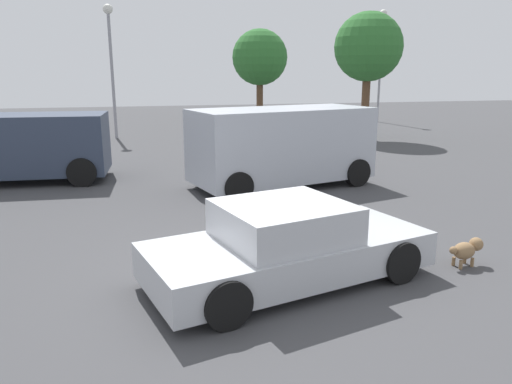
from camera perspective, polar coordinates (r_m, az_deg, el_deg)
ground_plane at (r=7.65m, az=0.47°, el=-9.79°), size 80.00×80.00×0.00m
sedan_foreground at (r=7.30m, az=3.71°, el=-6.27°), size 4.56×2.77×1.22m
dog at (r=8.64m, az=23.48°, el=-6.19°), size 0.67×0.34×0.45m
van_white at (r=13.30m, az=3.02°, el=5.57°), size 5.23×3.24×2.13m
suv_dark at (r=15.38m, az=-25.74°, el=4.96°), size 4.75×2.41×1.92m
light_post_near at (r=24.24m, az=-16.69°, el=15.85°), size 0.44×0.44×6.06m
light_post_far at (r=32.03m, az=14.48°, el=16.08°), size 0.44×0.44×6.74m
tree_back_left at (r=23.53m, az=13.03°, el=16.17°), size 3.10×3.10×5.74m
tree_back_center at (r=32.23m, az=0.45°, el=15.47°), size 3.53×3.53×5.76m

